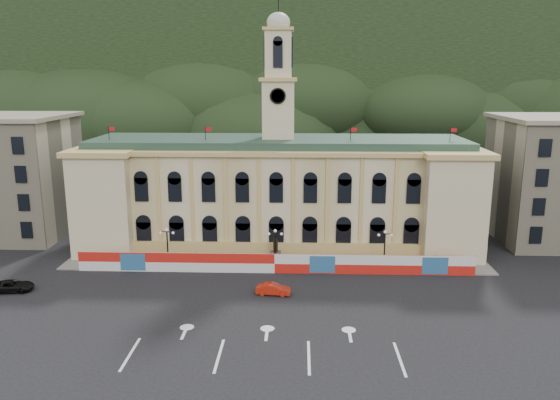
{
  "coord_description": "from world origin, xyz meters",
  "views": [
    {
      "loc": [
        3.02,
        -49.98,
        24.4
      ],
      "look_at": [
        0.58,
        18.0,
        8.78
      ],
      "focal_mm": 35.0,
      "sensor_mm": 36.0,
      "label": 1
    }
  ],
  "objects_px": {
    "statue": "(276,256)",
    "lamp_center": "(275,245)",
    "red_sedan": "(273,289)",
    "black_suv": "(12,286)"
  },
  "relations": [
    {
      "from": "statue",
      "to": "lamp_center",
      "type": "distance_m",
      "value": 2.14
    },
    {
      "from": "lamp_center",
      "to": "black_suv",
      "type": "relative_size",
      "value": 1.02
    },
    {
      "from": "lamp_center",
      "to": "black_suv",
      "type": "height_order",
      "value": "lamp_center"
    },
    {
      "from": "statue",
      "to": "black_suv",
      "type": "height_order",
      "value": "statue"
    },
    {
      "from": "statue",
      "to": "red_sedan",
      "type": "relative_size",
      "value": 0.92
    },
    {
      "from": "red_sedan",
      "to": "black_suv",
      "type": "xyz_separation_m",
      "value": [
        -30.18,
        -0.17,
        0.01
      ]
    },
    {
      "from": "statue",
      "to": "lamp_center",
      "type": "height_order",
      "value": "lamp_center"
    },
    {
      "from": "lamp_center",
      "to": "red_sedan",
      "type": "bearing_deg",
      "value": -88.87
    },
    {
      "from": "statue",
      "to": "lamp_center",
      "type": "xyz_separation_m",
      "value": [
        0.0,
        -1.0,
        1.89
      ]
    },
    {
      "from": "red_sedan",
      "to": "black_suv",
      "type": "relative_size",
      "value": 0.8
    }
  ]
}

